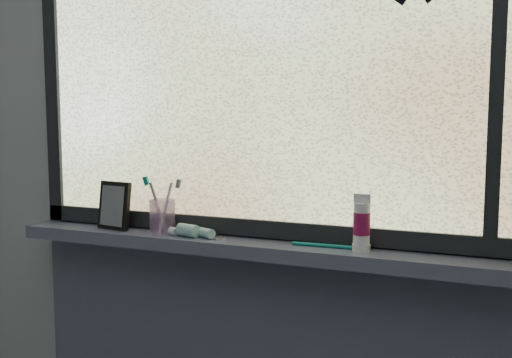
{
  "coord_description": "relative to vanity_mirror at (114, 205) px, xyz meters",
  "views": [
    {
      "loc": [
        0.6,
        -0.25,
        1.37
      ],
      "look_at": [
        0.06,
        1.05,
        1.22
      ],
      "focal_mm": 40.0,
      "sensor_mm": 36.0,
      "label": 1
    }
  ],
  "objects": [
    {
      "name": "toothbrush_lying",
      "position": [
        0.69,
        0.0,
        -0.07
      ],
      "size": [
        0.23,
        0.03,
        0.02
      ],
      "primitive_type": null,
      "rotation": [
        0.0,
        0.0,
        0.05
      ],
      "color": "#0E7E6F",
      "rests_on": "windowsill"
    },
    {
      "name": "toothpaste_tube",
      "position": [
        0.3,
        -0.01,
        -0.06
      ],
      "size": [
        0.22,
        0.11,
        0.04
      ],
      "primitive_type": null,
      "rotation": [
        0.0,
        0.0,
        -0.31
      ],
      "color": "white",
      "rests_on": "windowsill"
    },
    {
      "name": "window_pane",
      "position": [
        0.5,
        0.05,
        0.43
      ],
      "size": [
        1.5,
        0.01,
        1.0
      ],
      "primitive_type": "cube",
      "color": "silver",
      "rests_on": "wall_back"
    },
    {
      "name": "wall_back",
      "position": [
        0.5,
        0.08,
        0.15
      ],
      "size": [
        3.0,
        0.01,
        2.5
      ],
      "primitive_type": "cube",
      "color": "#9EA3A8",
      "rests_on": "ground"
    },
    {
      "name": "frame_mullion",
      "position": [
        1.1,
        0.05,
        0.43
      ],
      "size": [
        0.03,
        0.03,
        1.0
      ],
      "primitive_type": "cube",
      "color": "black",
      "rests_on": "wall_back"
    },
    {
      "name": "frame_left",
      "position": [
        -0.27,
        0.05,
        0.43
      ],
      "size": [
        0.05,
        0.03,
        1.1
      ],
      "primitive_type": "cube",
      "color": "black",
      "rests_on": "wall_back"
    },
    {
      "name": "toothbrush_cup",
      "position": [
        0.17,
        0.01,
        -0.02
      ],
      "size": [
        0.1,
        0.1,
        0.1
      ],
      "primitive_type": "cylinder",
      "rotation": [
        0.0,
        0.0,
        0.28
      ],
      "color": "#C9A6DB",
      "rests_on": "windowsill"
    },
    {
      "name": "vanity_mirror",
      "position": [
        0.0,
        0.0,
        0.0
      ],
      "size": [
        0.13,
        0.08,
        0.15
      ],
      "primitive_type": "cube",
      "rotation": [
        0.0,
        0.0,
        -0.16
      ],
      "color": "black",
      "rests_on": "windowsill"
    },
    {
      "name": "cream_tube",
      "position": [
        0.79,
        -0.0,
        0.01
      ],
      "size": [
        0.05,
        0.05,
        0.11
      ],
      "primitive_type": "cylinder",
      "rotation": [
        0.0,
        0.0,
        0.2
      ],
      "color": "silver",
      "rests_on": "windowsill"
    },
    {
      "name": "windowsill",
      "position": [
        0.5,
        0.0,
        -0.1
      ],
      "size": [
        1.62,
        0.14,
        0.04
      ],
      "primitive_type": "cube",
      "color": "#4D5066",
      "rests_on": "wall_back"
    },
    {
      "name": "frame_bottom",
      "position": [
        0.5,
        0.05,
        -0.05
      ],
      "size": [
        1.6,
        0.03,
        0.05
      ],
      "primitive_type": "cube",
      "color": "black",
      "rests_on": "windowsill"
    }
  ]
}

